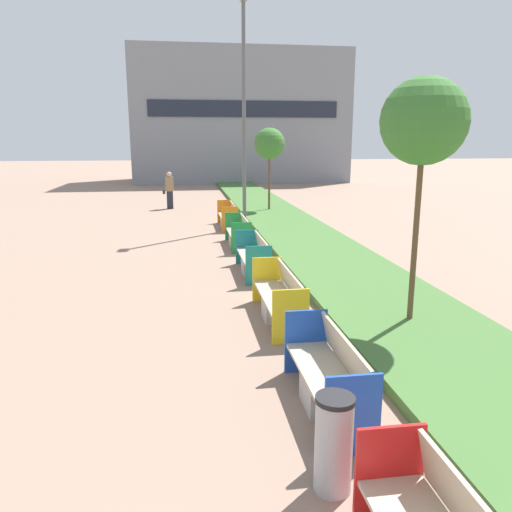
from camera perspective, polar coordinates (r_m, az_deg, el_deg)
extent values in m
cube|color=#426B33|center=(12.20, 11.06, -2.43)|extent=(2.80, 120.00, 0.18)
cube|color=gray|center=(42.73, -1.98, 15.47)|extent=(17.00, 7.59, 10.22)
cube|color=#1E2333|center=(38.94, -1.33, 16.47)|extent=(14.28, 0.08, 1.20)
cube|color=red|center=(4.86, 14.96, -23.03)|extent=(0.62, 0.04, 0.94)
cube|color=#ADA8A0|center=(6.56, 7.87, -15.14)|extent=(0.52, 0.60, 0.42)
cube|color=#BCAD8E|center=(6.46, 7.93, -13.34)|extent=(0.58, 1.99, 0.05)
cube|color=#BCAD8E|center=(6.42, 10.36, -11.00)|extent=(0.14, 1.91, 0.48)
cube|color=blue|center=(5.59, 10.97, -17.54)|extent=(0.62, 0.04, 0.94)
cube|color=blue|center=(7.34, 5.71, -9.67)|extent=(0.62, 0.04, 0.94)
cube|color=#ADA8A0|center=(9.43, 2.45, -6.08)|extent=(0.52, 0.60, 0.42)
cube|color=#BCAD8E|center=(9.35, 2.47, -4.75)|extent=(0.58, 2.27, 0.05)
cube|color=#BCAD8E|center=(9.33, 4.12, -3.14)|extent=(0.14, 2.18, 0.48)
cube|color=yellow|center=(8.27, 3.98, -6.95)|extent=(0.62, 0.04, 0.94)
cube|color=yellow|center=(10.43, 1.28, -2.67)|extent=(0.62, 0.04, 0.94)
cube|color=#ADA8A0|center=(12.63, -0.41, -1.10)|extent=(0.52, 0.60, 0.42)
cube|color=#BCAD8E|center=(12.58, -0.41, -0.09)|extent=(0.58, 2.09, 0.05)
cube|color=#BCAD8E|center=(12.56, 0.81, 1.12)|extent=(0.14, 2.00, 0.48)
cube|color=#197A7F|center=(11.55, 0.32, -1.12)|extent=(0.62, 0.04, 0.94)
cube|color=#197A7F|center=(13.60, -1.03, 1.05)|extent=(0.62, 0.04, 0.94)
cube|color=#ADA8A0|center=(15.93, -2.11, 1.86)|extent=(0.52, 0.60, 0.42)
cube|color=#BCAD8E|center=(15.89, -2.11, 2.67)|extent=(0.58, 2.08, 0.05)
cube|color=#BCAD8E|center=(15.87, -1.15, 3.63)|extent=(0.14, 1.99, 0.48)
cube|color=#238C3D|center=(14.85, -1.67, 2.07)|extent=(0.62, 0.04, 0.94)
cube|color=#238C3D|center=(16.92, -2.51, 3.42)|extent=(0.62, 0.04, 0.94)
cube|color=#ADA8A0|center=(19.52, -3.29, 3.92)|extent=(0.52, 0.60, 0.42)
cube|color=#BCAD8E|center=(19.48, -3.30, 4.59)|extent=(0.58, 2.12, 0.05)
cube|color=#BCAD8E|center=(19.47, -2.51, 5.37)|extent=(0.14, 2.04, 0.48)
cube|color=orange|center=(18.41, -3.00, 4.20)|extent=(0.62, 0.04, 0.94)
cube|color=orange|center=(20.54, -3.57, 5.11)|extent=(0.62, 0.04, 0.94)
cylinder|color=#9EA0A5|center=(5.11, 8.84, -20.70)|extent=(0.36, 0.36, 0.93)
cylinder|color=black|center=(4.86, 9.05, -15.87)|extent=(0.38, 0.38, 0.05)
cylinder|color=#56595B|center=(19.17, -1.39, 15.31)|extent=(0.14, 0.14, 8.11)
cylinder|color=brown|center=(9.09, 17.73, 1.70)|extent=(0.10, 0.10, 3.21)
sphere|color=#38702D|center=(8.94, 18.64, 14.39)|extent=(1.44, 1.44, 1.44)
cylinder|color=brown|center=(23.26, 1.52, 8.35)|extent=(0.10, 0.10, 2.79)
sphere|color=#38702D|center=(23.18, 1.54, 12.74)|extent=(1.40, 1.40, 1.40)
cube|color=#232633|center=(25.18, -9.80, 6.33)|extent=(0.30, 0.22, 0.87)
cube|color=olive|center=(25.10, -9.87, 8.12)|extent=(0.38, 0.24, 0.70)
sphere|color=tan|center=(25.07, -9.91, 9.19)|extent=(0.24, 0.24, 0.24)
cube|color=#232328|center=(25.15, -10.47, 7.20)|extent=(0.12, 0.20, 0.18)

